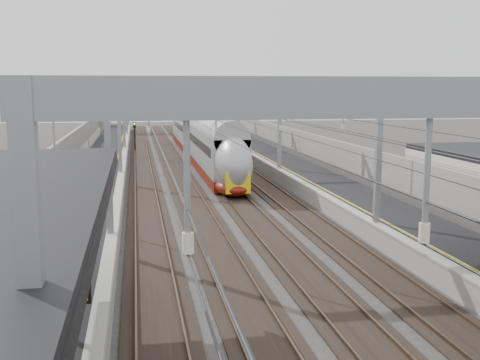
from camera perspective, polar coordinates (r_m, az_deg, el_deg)
name	(u,v)px	position (r m, az deg, el deg)	size (l,w,h in m)	color
platform_left	(101,174)	(50.48, -13.08, 0.58)	(4.00, 120.00, 1.00)	black
platform_right	(290,169)	(52.07, 4.78, 1.02)	(4.00, 120.00, 1.00)	black
tracks	(198,177)	(50.72, -4.01, 0.30)	(11.40, 140.00, 0.20)	black
overhead_line	(190,102)	(56.77, -4.77, 7.37)	(13.00, 140.00, 6.60)	gray
overbridge	(165,100)	(105.06, -7.15, 7.49)	(22.00, 2.20, 6.90)	slate
wall_left	(59,161)	(50.63, -16.75, 1.71)	(0.30, 120.00, 3.20)	slate
wall_right	(326,156)	(52.83, 8.15, 2.27)	(0.30, 120.00, 3.20)	slate
train	(201,142)	(61.43, -3.68, 3.66)	(2.63, 47.92, 4.16)	maroon
signal_green	(135,131)	(72.70, -9.97, 4.62)	(0.32, 0.32, 3.48)	black
signal_red_near	(203,129)	(74.88, -3.50, 4.85)	(0.32, 0.32, 3.48)	black
signal_red_far	(225,131)	(72.00, -1.47, 4.71)	(0.32, 0.32, 3.48)	black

